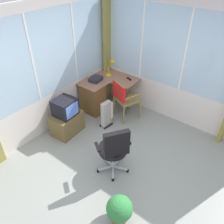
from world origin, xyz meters
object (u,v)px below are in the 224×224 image
at_px(paper_tray, 96,79).
at_px(space_heater, 107,114).
at_px(wooden_armchair, 123,96).
at_px(tv_on_stand, 67,118).
at_px(desk, 95,96).
at_px(office_chair, 114,148).
at_px(potted_plant, 119,209).
at_px(tv_remote, 129,79).
at_px(desk_lamp, 112,65).

distance_m(paper_tray, space_heater, 0.90).
bearing_deg(wooden_armchair, tv_on_stand, 151.43).
bearing_deg(wooden_armchair, space_heater, 166.27).
relative_size(desk, tv_on_stand, 1.36).
xyz_separation_m(office_chair, potted_plant, (-0.66, -0.61, -0.34)).
height_order(tv_on_stand, space_heater, tv_on_stand).
height_order(office_chair, potted_plant, office_chair).
relative_size(space_heater, potted_plant, 1.35).
distance_m(space_heater, potted_plant, 2.25).
distance_m(paper_tray, tv_on_stand, 1.19).
xyz_separation_m(tv_remote, paper_tray, (-0.54, 0.57, 0.03)).
distance_m(office_chair, tv_on_stand, 1.50).
distance_m(desk_lamp, tv_on_stand, 1.70).
distance_m(paper_tray, wooden_armchair, 0.78).
bearing_deg(paper_tray, tv_on_stand, -173.19).
distance_m(desk, wooden_armchair, 0.75).
xyz_separation_m(wooden_armchair, tv_on_stand, (-1.14, 0.62, -0.24)).
xyz_separation_m(paper_tray, office_chair, (-1.35, -1.60, -0.21)).
distance_m(desk, tv_remote, 0.91).
height_order(office_chair, space_heater, office_chair).
xyz_separation_m(tv_remote, wooden_armchair, (-0.50, -0.19, -0.16)).
relative_size(tv_remote, tv_on_stand, 0.18).
bearing_deg(paper_tray, potted_plant, -132.37).
relative_size(desk, potted_plant, 2.47).
relative_size(paper_tray, wooden_armchair, 0.32).
bearing_deg(tv_on_stand, office_chair, -99.57).
distance_m(wooden_armchair, tv_on_stand, 1.32).
xyz_separation_m(tv_remote, space_heater, (-0.93, -0.08, -0.45)).
bearing_deg(office_chair, tv_remote, 28.50).
bearing_deg(office_chair, paper_tray, 49.80).
distance_m(tv_remote, space_heater, 1.04).
height_order(desk, office_chair, office_chair).
bearing_deg(paper_tray, wooden_armchair, -86.86).
xyz_separation_m(desk, space_heater, (-0.27, -0.60, -0.09)).
xyz_separation_m(desk, tv_on_stand, (-0.99, -0.08, -0.04)).
bearing_deg(tv_remote, potted_plant, -126.55).
relative_size(desk, office_chair, 1.12).
relative_size(office_chair, potted_plant, 2.20).
bearing_deg(tv_on_stand, wooden_armchair, -28.57).
distance_m(desk, office_chair, 1.99).
bearing_deg(office_chair, potted_plant, -137.41).
bearing_deg(desk, office_chair, -128.56).
bearing_deg(desk, space_heater, -114.41).
bearing_deg(paper_tray, tv_remote, -46.24).
height_order(tv_remote, paper_tray, paper_tray).
xyz_separation_m(tv_remote, potted_plant, (-2.56, -1.64, -0.52)).
height_order(space_heater, potted_plant, space_heater).
height_order(desk_lamp, tv_on_stand, desk_lamp).
height_order(paper_tray, tv_on_stand, paper_tray).
height_order(desk, space_heater, desk).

